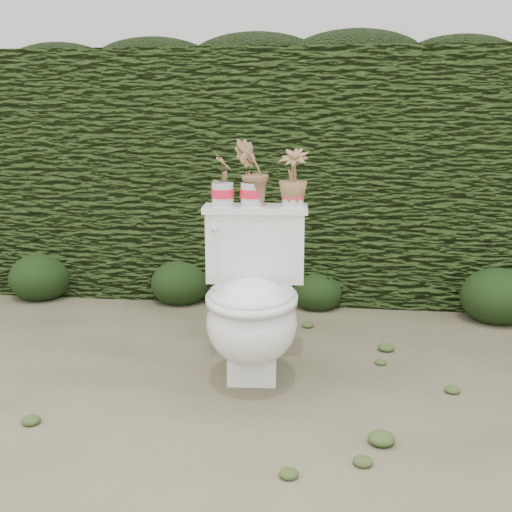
# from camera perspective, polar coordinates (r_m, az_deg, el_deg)

# --- Properties ---
(ground) EXTENTS (60.00, 60.00, 0.00)m
(ground) POSITION_cam_1_polar(r_m,az_deg,el_deg) (3.14, -3.92, -10.14)
(ground) COLOR #766F51
(ground) RESTS_ON ground
(hedge) EXTENTS (8.00, 1.00, 1.60)m
(hedge) POSITION_cam_1_polar(r_m,az_deg,el_deg) (4.49, -0.08, 7.38)
(hedge) COLOR #2E4416
(hedge) RESTS_ON ground
(house_wall) EXTENTS (8.00, 3.50, 4.00)m
(house_wall) POSITION_cam_1_polar(r_m,az_deg,el_deg) (8.87, 7.84, 17.66)
(house_wall) COLOR silver
(house_wall) RESTS_ON ground
(toilet) EXTENTS (0.51, 0.71, 0.78)m
(toilet) POSITION_cam_1_polar(r_m,az_deg,el_deg) (2.95, -0.29, -4.29)
(toilet) COLOR silver
(toilet) RESTS_ON ground
(potted_plant_left) EXTENTS (0.09, 0.13, 0.24)m
(potted_plant_left) POSITION_cam_1_polar(r_m,az_deg,el_deg) (3.09, -2.99, 6.77)
(potted_plant_left) COLOR #2D7725
(potted_plant_left) RESTS_ON toilet
(potted_plant_center) EXTENTS (0.20, 0.19, 0.30)m
(potted_plant_center) POSITION_cam_1_polar(r_m,az_deg,el_deg) (3.07, -0.40, 7.27)
(potted_plant_center) COLOR #2D7725
(potted_plant_center) RESTS_ON toilet
(potted_plant_right) EXTENTS (0.17, 0.17, 0.26)m
(potted_plant_right) POSITION_cam_1_polar(r_m,az_deg,el_deg) (3.07, 3.31, 6.84)
(potted_plant_right) COLOR #2D7725
(potted_plant_right) RESTS_ON toilet
(liriope_clump_1) EXTENTS (0.41, 0.41, 0.33)m
(liriope_clump_1) POSITION_cam_1_polar(r_m,az_deg,el_deg) (4.52, -18.64, -1.46)
(liriope_clump_1) COLOR black
(liriope_clump_1) RESTS_ON ground
(liriope_clump_2) EXTENTS (0.38, 0.38, 0.30)m
(liriope_clump_2) POSITION_cam_1_polar(r_m,az_deg,el_deg) (4.22, -6.76, -2.01)
(liriope_clump_2) COLOR black
(liriope_clump_2) RESTS_ON ground
(liriope_clump_3) EXTENTS (0.31, 0.31, 0.25)m
(liriope_clump_3) POSITION_cam_1_polar(r_m,az_deg,el_deg) (4.09, 5.48, -2.86)
(liriope_clump_3) COLOR black
(liriope_clump_3) RESTS_ON ground
(liriope_clump_4) EXTENTS (0.43, 0.43, 0.34)m
(liriope_clump_4) POSITION_cam_1_polar(r_m,az_deg,el_deg) (4.07, 20.68, -3.01)
(liriope_clump_4) COLOR black
(liriope_clump_4) RESTS_ON ground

